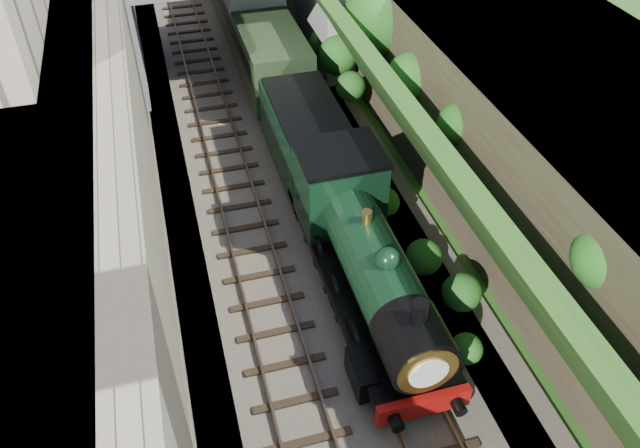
{
  "coord_description": "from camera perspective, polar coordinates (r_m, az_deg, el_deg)",
  "views": [
    {
      "loc": [
        -4.06,
        -6.64,
        15.69
      ],
      "look_at": [
        0.0,
        7.87,
        2.65
      ],
      "focal_mm": 35.0,
      "sensor_mm": 36.0,
      "label": 1
    }
  ],
  "objects": [
    {
      "name": "trackbed",
      "position": [
        31.13,
        -6.14,
        10.59
      ],
      "size": [
        10.0,
        90.0,
        0.2
      ],
      "primitive_type": "cube",
      "color": "#473F38",
      "rests_on": "ground"
    },
    {
      "name": "tree",
      "position": [
        29.02,
        6.02,
        18.31
      ],
      "size": [
        3.6,
        3.8,
        6.6
      ],
      "color": "black",
      "rests_on": "ground"
    },
    {
      "name": "coach_front",
      "position": [
        36.39,
        -6.52,
        18.62
      ],
      "size": [
        2.9,
        18.0,
        3.7
      ],
      "color": "black",
      "rests_on": "trackbed"
    },
    {
      "name": "embankment_slope",
      "position": [
        29.65,
        4.0,
        15.06
      ],
      "size": [
        4.23,
        90.0,
        6.36
      ],
      "color": "#1E4714",
      "rests_on": "ground"
    },
    {
      "name": "street_plateau_left",
      "position": [
        29.71,
        -24.36,
        13.04
      ],
      "size": [
        6.0,
        90.0,
        7.0
      ],
      "primitive_type": "cube",
      "color": "#262628",
      "rests_on": "ground"
    },
    {
      "name": "track_right",
      "position": [
        31.24,
        -3.96,
        11.15
      ],
      "size": [
        2.5,
        90.0,
        0.2
      ],
      "color": "black",
      "rests_on": "trackbed"
    },
    {
      "name": "track_left",
      "position": [
        30.86,
        -9.85,
        10.22
      ],
      "size": [
        2.5,
        90.0,
        0.2
      ],
      "color": "black",
      "rests_on": "trackbed"
    },
    {
      "name": "street_plateau_right",
      "position": [
        32.43,
        10.95,
        17.38
      ],
      "size": [
        8.0,
        90.0,
        6.25
      ],
      "primitive_type": "cube",
      "color": "#262628",
      "rests_on": "ground"
    },
    {
      "name": "retaining_wall",
      "position": [
        29.33,
        -17.56,
        14.45
      ],
      "size": [
        1.0,
        90.0,
        7.0
      ],
      "primitive_type": "cube",
      "color": "#756B56",
      "rests_on": "ground"
    },
    {
      "name": "tender",
      "position": [
        25.59,
        -1.17,
        7.52
      ],
      "size": [
        2.7,
        6.0,
        3.05
      ],
      "color": "black",
      "rests_on": "trackbed"
    },
    {
      "name": "locomotive",
      "position": [
        19.91,
        4.23,
        -3.12
      ],
      "size": [
        3.1,
        10.23,
        3.83
      ],
      "color": "black",
      "rests_on": "trackbed"
    }
  ]
}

